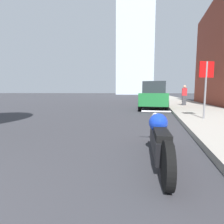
# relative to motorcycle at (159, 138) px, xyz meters

# --- Properties ---
(sidewalk) EXTENTS (3.39, 240.00, 0.15)m
(sidewalk) POSITION_rel_motorcycle_xyz_m (2.58, 36.34, -0.31)
(sidewalk) COLOR #9E998E
(sidewalk) RESTS_ON ground_plane
(distant_tower) EXTENTS (18.16, 18.16, 84.25)m
(distant_tower) POSITION_rel_motorcycle_xyz_m (-9.82, 90.80, 41.74)
(distant_tower) COLOR silver
(distant_tower) RESTS_ON ground_plane
(motorcycle) EXTENTS (0.62, 2.46, 0.78)m
(motorcycle) POSITION_rel_motorcycle_xyz_m (0.00, 0.00, 0.00)
(motorcycle) COLOR black
(motorcycle) RESTS_ON ground_plane
(parked_car_green) EXTENTS (1.82, 4.42, 1.87)m
(parked_car_green) POSITION_rel_motorcycle_xyz_m (-0.16, 9.27, 0.54)
(parked_car_green) COLOR #1E6B33
(parked_car_green) RESTS_ON ground_plane
(parked_car_silver) EXTENTS (1.87, 4.62, 1.53)m
(parked_car_silver) POSITION_rel_motorcycle_xyz_m (-0.43, 22.26, 0.40)
(parked_car_silver) COLOR #BCBCC1
(parked_car_silver) RESTS_ON ground_plane
(parked_car_red) EXTENTS (1.94, 4.55, 1.62)m
(parked_car_red) POSITION_rel_motorcycle_xyz_m (-0.40, 34.60, 0.42)
(parked_car_red) COLOR red
(parked_car_red) RESTS_ON ground_plane
(parked_car_yellow) EXTENTS (1.96, 4.63, 1.58)m
(parked_car_yellow) POSITION_rel_motorcycle_xyz_m (-0.34, 45.73, 0.42)
(parked_car_yellow) COLOR gold
(parked_car_yellow) RESTS_ON ground_plane
(stop_sign) EXTENTS (0.57, 0.26, 2.18)m
(stop_sign) POSITION_rel_motorcycle_xyz_m (1.78, 4.32, 1.25)
(stop_sign) COLOR slate
(stop_sign) RESTS_ON sidewalk
(pedestrian) EXTENTS (0.36, 0.22, 1.56)m
(pedestrian) POSITION_rel_motorcycle_xyz_m (2.15, 11.58, 0.55)
(pedestrian) COLOR #38383D
(pedestrian) RESTS_ON sidewalk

